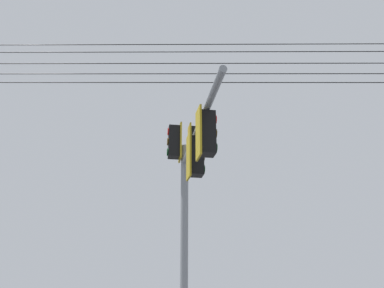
% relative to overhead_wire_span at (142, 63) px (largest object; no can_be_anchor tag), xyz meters
% --- Properties ---
extents(signal_mast_assembly, '(0.97, 5.06, 7.20)m').
position_rel_overhead_wire_span_xyz_m(signal_mast_assembly, '(1.30, -1.16, -4.06)').
color(signal_mast_assembly, gray).
rests_on(signal_mast_assembly, ground).
extents(overhead_wire_span, '(27.64, 3.61, 1.85)m').
position_rel_overhead_wire_span_xyz_m(overhead_wire_span, '(0.00, 0.00, 0.00)').
color(overhead_wire_span, black).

